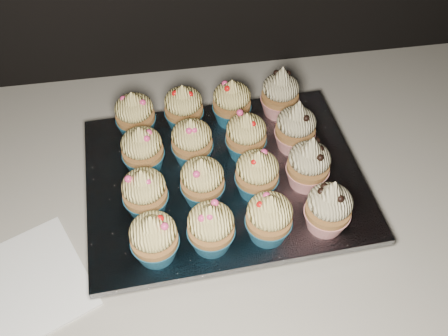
# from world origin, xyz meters

# --- Properties ---
(cabinet) EXTENTS (2.40, 0.60, 0.86)m
(cabinet) POSITION_xyz_m (0.00, 1.70, 0.43)
(cabinet) COLOR black
(cabinet) RESTS_ON ground
(worktop) EXTENTS (2.44, 0.64, 0.04)m
(worktop) POSITION_xyz_m (0.00, 1.70, 0.88)
(worktop) COLOR beige
(worktop) RESTS_ON cabinet
(napkin) EXTENTS (0.22, 0.22, 0.00)m
(napkin) POSITION_xyz_m (-0.06, 1.57, 0.90)
(napkin) COLOR white
(napkin) RESTS_ON worktop
(baking_tray) EXTENTS (0.39, 0.30, 0.02)m
(baking_tray) POSITION_xyz_m (0.23, 1.69, 0.91)
(baking_tray) COLOR black
(baking_tray) RESTS_ON worktop
(foil_lining) EXTENTS (0.42, 0.34, 0.01)m
(foil_lining) POSITION_xyz_m (0.23, 1.69, 0.93)
(foil_lining) COLOR silver
(foil_lining) RESTS_ON baking_tray
(cupcake_0) EXTENTS (0.06, 0.06, 0.08)m
(cupcake_0) POSITION_xyz_m (0.12, 1.57, 0.97)
(cupcake_0) COLOR #1B5D81
(cupcake_0) RESTS_ON foil_lining
(cupcake_1) EXTENTS (0.06, 0.06, 0.08)m
(cupcake_1) POSITION_xyz_m (0.20, 1.57, 0.97)
(cupcake_1) COLOR #1B5D81
(cupcake_1) RESTS_ON foil_lining
(cupcake_2) EXTENTS (0.06, 0.06, 0.08)m
(cupcake_2) POSITION_xyz_m (0.28, 1.58, 0.97)
(cupcake_2) COLOR #1B5D81
(cupcake_2) RESTS_ON foil_lining
(cupcake_3) EXTENTS (0.06, 0.06, 0.10)m
(cupcake_3) POSITION_xyz_m (0.36, 1.58, 0.97)
(cupcake_3) COLOR #B2181D
(cupcake_3) RESTS_ON foil_lining
(cupcake_4) EXTENTS (0.06, 0.06, 0.08)m
(cupcake_4) POSITION_xyz_m (0.12, 1.64, 0.97)
(cupcake_4) COLOR #1B5D81
(cupcake_4) RESTS_ON foil_lining
(cupcake_5) EXTENTS (0.06, 0.06, 0.08)m
(cupcake_5) POSITION_xyz_m (0.20, 1.65, 0.97)
(cupcake_5) COLOR #1B5D81
(cupcake_5) RESTS_ON foil_lining
(cupcake_6) EXTENTS (0.06, 0.06, 0.08)m
(cupcake_6) POSITION_xyz_m (0.28, 1.65, 0.97)
(cupcake_6) COLOR #1B5D81
(cupcake_6) RESTS_ON foil_lining
(cupcake_7) EXTENTS (0.06, 0.06, 0.10)m
(cupcake_7) POSITION_xyz_m (0.35, 1.66, 0.97)
(cupcake_7) COLOR #B2181D
(cupcake_7) RESTS_ON foil_lining
(cupcake_8) EXTENTS (0.06, 0.06, 0.08)m
(cupcake_8) POSITION_xyz_m (0.12, 1.73, 0.97)
(cupcake_8) COLOR #1B5D81
(cupcake_8) RESTS_ON foil_lining
(cupcake_9) EXTENTS (0.06, 0.06, 0.08)m
(cupcake_9) POSITION_xyz_m (0.19, 1.73, 0.97)
(cupcake_9) COLOR #1B5D81
(cupcake_9) RESTS_ON foil_lining
(cupcake_10) EXTENTS (0.06, 0.06, 0.08)m
(cupcake_10) POSITION_xyz_m (0.27, 1.73, 0.97)
(cupcake_10) COLOR #1B5D81
(cupcake_10) RESTS_ON foil_lining
(cupcake_11) EXTENTS (0.06, 0.06, 0.10)m
(cupcake_11) POSITION_xyz_m (0.35, 1.73, 0.97)
(cupcake_11) COLOR #B2181D
(cupcake_11) RESTS_ON foil_lining
(cupcake_12) EXTENTS (0.06, 0.06, 0.08)m
(cupcake_12) POSITION_xyz_m (0.11, 1.80, 0.97)
(cupcake_12) COLOR #1B5D81
(cupcake_12) RESTS_ON foil_lining
(cupcake_13) EXTENTS (0.06, 0.06, 0.08)m
(cupcake_13) POSITION_xyz_m (0.19, 1.81, 0.97)
(cupcake_13) COLOR #1B5D81
(cupcake_13) RESTS_ON foil_lining
(cupcake_14) EXTENTS (0.06, 0.06, 0.08)m
(cupcake_14) POSITION_xyz_m (0.27, 1.81, 0.97)
(cupcake_14) COLOR #1B5D81
(cupcake_14) RESTS_ON foil_lining
(cupcake_15) EXTENTS (0.06, 0.06, 0.10)m
(cupcake_15) POSITION_xyz_m (0.35, 1.81, 0.97)
(cupcake_15) COLOR #B2181D
(cupcake_15) RESTS_ON foil_lining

